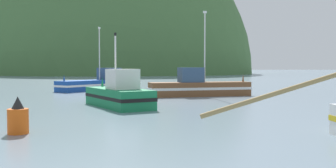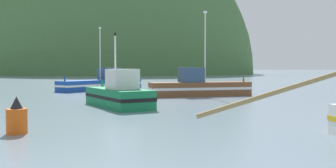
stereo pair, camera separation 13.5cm
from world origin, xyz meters
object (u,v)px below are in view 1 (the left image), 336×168
(fishing_boat_brown, at_px, (199,87))
(fishing_boat_green, at_px, (119,95))
(fishing_boat_blue, at_px, (102,83))
(channel_buoy, at_px, (18,118))

(fishing_boat_brown, height_order, fishing_boat_green, fishing_boat_brown)
(fishing_boat_blue, relative_size, fishing_boat_brown, 1.07)
(fishing_boat_blue, distance_m, fishing_boat_brown, 14.25)
(fishing_boat_brown, distance_m, fishing_boat_green, 11.25)
(fishing_boat_brown, xyz_separation_m, fishing_boat_green, (-7.25, -8.60, -0.02))
(fishing_boat_brown, bearing_deg, fishing_boat_green, -138.53)
(fishing_boat_blue, distance_m, channel_buoy, 29.38)
(fishing_boat_blue, xyz_separation_m, fishing_boat_green, (1.95, -19.48, 0.04))
(fishing_boat_brown, bearing_deg, fishing_boat_blue, 121.81)
(fishing_boat_blue, xyz_separation_m, fishing_boat_brown, (9.20, -10.88, 0.06))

